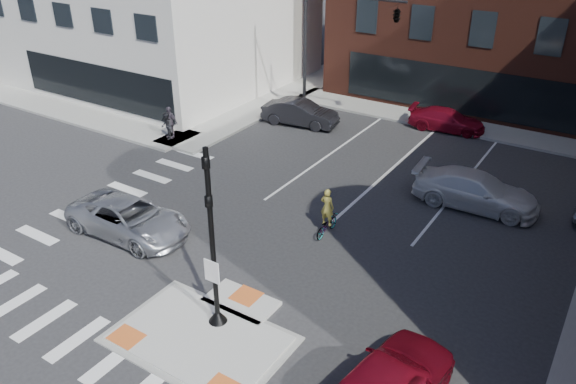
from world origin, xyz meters
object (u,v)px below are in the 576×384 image
Objects in this scene: bg_car_dark at (300,113)px; cyclist at (327,219)px; pedestrian_b at (170,122)px; pedestrian_a at (167,126)px; bg_car_red at (447,120)px; white_pickup at (476,190)px; silver_suv at (129,218)px.

cyclist reaches higher than bg_car_dark.
pedestrian_b is at bearing -18.47° from cyclist.
bg_car_dark is at bearing 96.09° from pedestrian_a.
white_pickup is at bearing -160.30° from bg_car_red.
white_pickup is at bearing -49.92° from silver_suv.
pedestrian_b is (-4.84, -5.94, 0.30)m from bg_car_dark.
silver_suv is 14.26m from bg_car_dark.
bg_car_dark is 8.58m from bg_car_red.
silver_suv is at bearing 152.79° from bg_car_red.
cyclist reaches higher than bg_car_red.
pedestrian_b is (-16.56, -1.51, 0.27)m from white_pickup.
bg_car_dark is 2.52× the size of pedestrian_b.
pedestrian_b is at bearing 134.10° from pedestrian_a.
bg_car_red is 13.86m from cyclist.
white_pickup is 12.53m from bg_car_dark.
pedestrian_b is at bearing 132.33° from bg_car_dark.
white_pickup is at bearing 50.17° from pedestrian_a.
silver_suv is 2.61× the size of cyclist.
bg_car_red is 2.42× the size of pedestrian_b.
cyclist is (-4.32, -5.54, -0.10)m from white_pickup.
cyclist is at bearing 26.96° from pedestrian_a.
cyclist reaches higher than pedestrian_a.
bg_car_red is 15.90m from pedestrian_b.
silver_suv is 10.01m from pedestrian_b.
bg_car_red is 2.88× the size of pedestrian_a.
bg_car_red is (7.65, 3.89, -0.12)m from bg_car_dark.
bg_car_dark is (-0.75, 14.24, 0.01)m from silver_suv.
white_pickup is 3.56× the size of pedestrian_a.
bg_car_red is at bearing -91.28° from cyclist.
pedestrian_b reaches higher than pedestrian_a.
pedestrian_a is at bearing -17.40° from cyclist.
cyclist is at bearing 138.61° from white_pickup.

